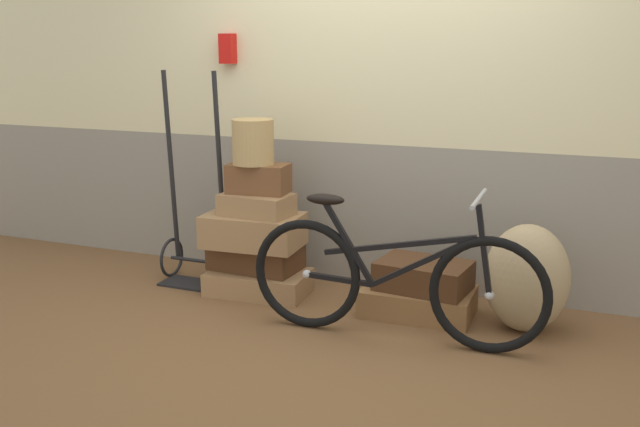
{
  "coord_description": "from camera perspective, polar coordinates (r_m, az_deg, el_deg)",
  "views": [
    {
      "loc": [
        1.4,
        -3.71,
        1.59
      ],
      "look_at": [
        -0.22,
        0.2,
        0.59
      ],
      "focal_mm": 40.53,
      "sensor_mm": 36.0,
      "label": 1
    }
  ],
  "objects": [
    {
      "name": "ground",
      "position": [
        4.28,
        1.69,
        -8.97
      ],
      "size": [
        9.17,
        5.2,
        0.06
      ],
      "primitive_type": "cube",
      "color": "brown"
    },
    {
      "name": "station_building",
      "position": [
        4.77,
        5.63,
        10.85
      ],
      "size": [
        7.17,
        0.74,
        2.78
      ],
      "color": "gray",
      "rests_on": "ground"
    },
    {
      "name": "suitcase_0",
      "position": [
        4.74,
        -4.87,
        -5.43
      ],
      "size": [
        0.67,
        0.44,
        0.15
      ],
      "primitive_type": "cube",
      "rotation": [
        0.0,
        0.0,
        0.09
      ],
      "color": "#9E754C",
      "rests_on": "ground"
    },
    {
      "name": "suitcase_1",
      "position": [
        4.76,
        -5.09,
        -3.37
      ],
      "size": [
        0.59,
        0.36,
        0.17
      ],
      "primitive_type": "cube",
      "rotation": [
        0.0,
        0.0,
        -0.04
      ],
      "color": "#4C2D19",
      "rests_on": "suitcase_0"
    },
    {
      "name": "suitcase_2",
      "position": [
        4.66,
        -5.28,
        -1.32
      ],
      "size": [
        0.64,
        0.42,
        0.21
      ],
      "primitive_type": "cube",
      "rotation": [
        0.0,
        0.0,
        0.07
      ],
      "color": "#9E754C",
      "rests_on": "suitcase_1"
    },
    {
      "name": "suitcase_3",
      "position": [
        4.6,
        -5.03,
        0.7
      ],
      "size": [
        0.46,
        0.3,
        0.14
      ],
      "primitive_type": "cube",
      "rotation": [
        0.0,
        0.0,
        -0.07
      ],
      "color": "#9E754C",
      "rests_on": "suitcase_2"
    },
    {
      "name": "suitcase_4",
      "position": [
        4.61,
        -4.88,
        2.78
      ],
      "size": [
        0.4,
        0.26,
        0.19
      ],
      "primitive_type": "cube",
      "rotation": [
        0.0,
        0.0,
        0.1
      ],
      "color": "brown",
      "rests_on": "suitcase_3"
    },
    {
      "name": "suitcase_5",
      "position": [
        4.41,
        7.76,
        -6.89
      ],
      "size": [
        0.66,
        0.42,
        0.16
      ],
      "primitive_type": "cube",
      "rotation": [
        0.0,
        0.0,
        0.02
      ],
      "color": "olive",
      "rests_on": "ground"
    },
    {
      "name": "suitcase_6",
      "position": [
        4.35,
        8.19,
        -4.86
      ],
      "size": [
        0.56,
        0.41,
        0.17
      ],
      "primitive_type": "cube",
      "rotation": [
        0.0,
        0.0,
        -0.11
      ],
      "color": "#4C2D19",
      "rests_on": "suitcase_5"
    },
    {
      "name": "wicker_basket",
      "position": [
        4.57,
        -5.31,
        5.65
      ],
      "size": [
        0.26,
        0.26,
        0.28
      ],
      "primitive_type": "cylinder",
      "color": "tan",
      "rests_on": "suitcase_4"
    },
    {
      "name": "luggage_trolley",
      "position": [
        4.96,
        -9.76,
        -1.57
      ],
      "size": [
        0.46,
        0.36,
        1.42
      ],
      "color": "black",
      "rests_on": "ground"
    },
    {
      "name": "burlap_sack",
      "position": [
        4.22,
        16.01,
        -4.94
      ],
      "size": [
        0.47,
        0.4,
        0.62
      ],
      "primitive_type": "ellipsoid",
      "color": "tan",
      "rests_on": "ground"
    },
    {
      "name": "bicycle",
      "position": [
        3.95,
        5.78,
        -5.25
      ],
      "size": [
        1.65,
        0.46,
        0.84
      ],
      "color": "black",
      "rests_on": "ground"
    }
  ]
}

